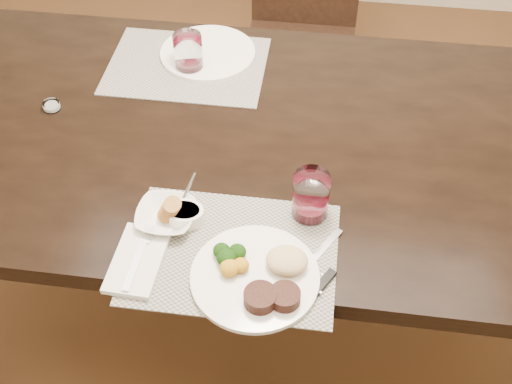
# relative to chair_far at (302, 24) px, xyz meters

# --- Properties ---
(ground_plane) EXTENTS (4.50, 4.50, 0.00)m
(ground_plane) POSITION_rel_chair_far_xyz_m (0.00, -0.93, -0.50)
(ground_plane) COLOR #432815
(ground_plane) RESTS_ON ground
(dining_table) EXTENTS (2.00, 1.00, 0.75)m
(dining_table) POSITION_rel_chair_far_xyz_m (0.00, -0.93, 0.16)
(dining_table) COLOR black
(dining_table) RESTS_ON ground
(chair_far) EXTENTS (0.42, 0.42, 0.90)m
(chair_far) POSITION_rel_chair_far_xyz_m (0.00, 0.00, 0.00)
(chair_far) COLOR black
(chair_far) RESTS_ON ground
(placemat_near) EXTENTS (0.46, 0.34, 0.00)m
(placemat_near) POSITION_rel_chair_far_xyz_m (-0.05, -1.33, 0.25)
(placemat_near) COLOR gray
(placemat_near) RESTS_ON dining_table
(placemat_far) EXTENTS (0.46, 0.34, 0.00)m
(placemat_far) POSITION_rel_chair_far_xyz_m (-0.30, -0.66, 0.25)
(placemat_far) COLOR gray
(placemat_far) RESTS_ON dining_table
(dinner_plate) EXTENTS (0.28, 0.28, 0.05)m
(dinner_plate) POSITION_rel_chair_far_xyz_m (0.02, -1.39, 0.27)
(dinner_plate) COLOR white
(dinner_plate) RESTS_ON placemat_near
(napkin_fork) EXTENTS (0.11, 0.19, 0.02)m
(napkin_fork) POSITION_rel_chair_far_xyz_m (-0.25, -1.38, 0.26)
(napkin_fork) COLOR white
(napkin_fork) RESTS_ON placemat_near
(steak_knife) EXTENTS (0.08, 0.21, 0.01)m
(steak_knife) POSITION_rel_chair_far_xyz_m (0.15, -1.37, 0.26)
(steak_knife) COLOR silver
(steak_knife) RESTS_ON placemat_near
(cracker_bowl) EXTENTS (0.14, 0.14, 0.06)m
(cracker_bowl) POSITION_rel_chair_far_xyz_m (-0.22, -1.26, 0.27)
(cracker_bowl) COLOR white
(cracker_bowl) RESTS_ON placemat_near
(sauce_ramekin) EXTENTS (0.09, 0.13, 0.07)m
(sauce_ramekin) POSITION_rel_chair_far_xyz_m (-0.18, -1.25, 0.27)
(sauce_ramekin) COLOR white
(sauce_ramekin) RESTS_ON placemat_near
(wine_glass_near) EXTENTS (0.08, 0.08, 0.12)m
(wine_glass_near) POSITION_rel_chair_far_xyz_m (0.10, -1.19, 0.30)
(wine_glass_near) COLOR white
(wine_glass_near) RESTS_ON placemat_near
(far_plate) EXTENTS (0.28, 0.28, 0.01)m
(far_plate) POSITION_rel_chair_far_xyz_m (-0.25, -0.60, 0.26)
(far_plate) COLOR white
(far_plate) RESTS_ON placemat_far
(wine_glass_far) EXTENTS (0.08, 0.08, 0.11)m
(wine_glass_far) POSITION_rel_chair_far_xyz_m (-0.29, -0.68, 0.30)
(wine_glass_far) COLOR white
(wine_glass_far) RESTS_ON placemat_far
(salt_cellar) EXTENTS (0.05, 0.05, 0.02)m
(salt_cellar) POSITION_rel_chair_far_xyz_m (-0.62, -0.90, 0.26)
(salt_cellar) COLOR white
(salt_cellar) RESTS_ON dining_table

